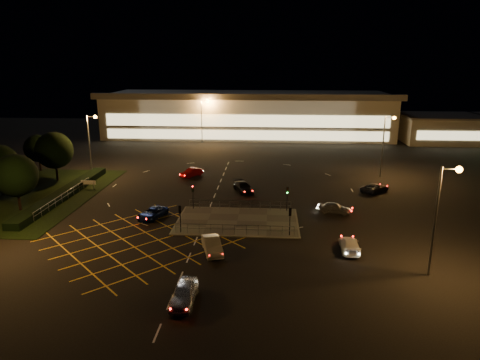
# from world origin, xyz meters

# --- Properties ---
(ground) EXTENTS (180.00, 180.00, 0.00)m
(ground) POSITION_xyz_m (0.00, 0.00, 0.00)
(ground) COLOR black
(ground) RESTS_ON ground
(pedestrian_island) EXTENTS (14.00, 9.00, 0.12)m
(pedestrian_island) POSITION_xyz_m (2.00, -2.00, 0.06)
(pedestrian_island) COLOR #4C4944
(pedestrian_island) RESTS_ON ground
(grass_verge) EXTENTS (18.00, 30.00, 0.08)m
(grass_verge) POSITION_xyz_m (-28.00, 6.00, 0.04)
(grass_verge) COLOR black
(grass_verge) RESTS_ON ground
(hedge) EXTENTS (2.00, 26.00, 1.00)m
(hedge) POSITION_xyz_m (-23.00, 6.00, 0.50)
(hedge) COLOR black
(hedge) RESTS_ON ground
(supermarket) EXTENTS (72.00, 26.50, 10.50)m
(supermarket) POSITION_xyz_m (0.00, 61.95, 5.31)
(supermarket) COLOR beige
(supermarket) RESTS_ON ground
(retail_unit_a) EXTENTS (18.80, 14.80, 6.35)m
(retail_unit_a) POSITION_xyz_m (46.00, 53.97, 3.21)
(retail_unit_a) COLOR beige
(retail_unit_a) RESTS_ON ground
(streetlight_se) EXTENTS (1.78, 0.56, 10.03)m
(streetlight_se) POSITION_xyz_m (20.44, -14.00, 6.56)
(streetlight_se) COLOR slate
(streetlight_se) RESTS_ON ground
(streetlight_nw) EXTENTS (1.78, 0.56, 10.03)m
(streetlight_nw) POSITION_xyz_m (-23.56, 18.00, 6.56)
(streetlight_nw) COLOR slate
(streetlight_nw) RESTS_ON ground
(streetlight_ne) EXTENTS (1.78, 0.56, 10.03)m
(streetlight_ne) POSITION_xyz_m (24.44, 20.00, 6.56)
(streetlight_ne) COLOR slate
(streetlight_ne) RESTS_ON ground
(streetlight_far_left) EXTENTS (1.78, 0.56, 10.03)m
(streetlight_far_left) POSITION_xyz_m (-9.56, 48.00, 6.56)
(streetlight_far_left) COLOR slate
(streetlight_far_left) RESTS_ON ground
(streetlight_far_right) EXTENTS (1.78, 0.56, 10.03)m
(streetlight_far_right) POSITION_xyz_m (30.44, 50.00, 6.56)
(streetlight_far_right) COLOR slate
(streetlight_far_right) RESTS_ON ground
(signal_sw) EXTENTS (0.28, 0.30, 3.15)m
(signal_sw) POSITION_xyz_m (-4.00, -5.99, 2.37)
(signal_sw) COLOR black
(signal_sw) RESTS_ON pedestrian_island
(signal_se) EXTENTS (0.28, 0.30, 3.15)m
(signal_se) POSITION_xyz_m (8.00, -5.99, 2.37)
(signal_se) COLOR black
(signal_se) RESTS_ON pedestrian_island
(signal_nw) EXTENTS (0.28, 0.30, 3.15)m
(signal_nw) POSITION_xyz_m (-4.00, 1.99, 2.37)
(signal_nw) COLOR black
(signal_nw) RESTS_ON pedestrian_island
(signal_ne) EXTENTS (0.28, 0.30, 3.15)m
(signal_ne) POSITION_xyz_m (8.00, 1.99, 2.37)
(signal_ne) COLOR black
(signal_ne) RESTS_ON pedestrian_island
(tree_c) EXTENTS (5.76, 5.76, 7.84)m
(tree_c) POSITION_xyz_m (-28.00, 14.00, 4.95)
(tree_c) COLOR black
(tree_c) RESTS_ON ground
(tree_d) EXTENTS (4.68, 4.68, 6.37)m
(tree_d) POSITION_xyz_m (-34.00, 20.00, 4.02)
(tree_d) COLOR black
(tree_d) RESTS_ON ground
(tree_e) EXTENTS (5.40, 5.40, 7.35)m
(tree_e) POSITION_xyz_m (-26.00, 0.00, 4.64)
(tree_e) COLOR black
(tree_e) RESTS_ON ground
(car_near_silver) EXTENTS (1.86, 4.61, 1.57)m
(car_near_silver) POSITION_xyz_m (-0.88, -19.92, 0.78)
(car_near_silver) COLOR #B7B9BF
(car_near_silver) RESTS_ON ground
(car_queue_white) EXTENTS (2.83, 4.79, 1.49)m
(car_queue_white) POSITION_xyz_m (0.14, -10.63, 0.75)
(car_queue_white) COLOR #BEBEBE
(car_queue_white) RESTS_ON ground
(car_left_blue) EXTENTS (3.48, 4.99, 1.26)m
(car_left_blue) POSITION_xyz_m (-8.41, -1.53, 0.63)
(car_left_blue) COLOR #0B1746
(car_left_blue) RESTS_ON ground
(car_far_dkgrey) EXTENTS (3.71, 5.15, 1.39)m
(car_far_dkgrey) POSITION_xyz_m (1.98, 10.09, 0.69)
(car_far_dkgrey) COLOR black
(car_far_dkgrey) RESTS_ON ground
(car_right_silver) EXTENTS (4.25, 2.52, 1.36)m
(car_right_silver) POSITION_xyz_m (13.97, 1.83, 0.68)
(car_right_silver) COLOR #A2A3A9
(car_right_silver) RESTS_ON ground
(car_circ_red) EXTENTS (3.65, 4.21, 1.37)m
(car_circ_red) POSITION_xyz_m (-7.10, 18.12, 0.69)
(car_circ_red) COLOR maroon
(car_circ_red) RESTS_ON ground
(car_east_grey) EXTENTS (4.97, 4.69, 1.30)m
(car_east_grey) POSITION_xyz_m (21.11, 11.28, 0.65)
(car_east_grey) COLOR black
(car_east_grey) RESTS_ON ground
(car_approach_white) EXTENTS (2.01, 4.52, 1.29)m
(car_approach_white) POSITION_xyz_m (13.87, -9.34, 0.64)
(car_approach_white) COLOR silver
(car_approach_white) RESTS_ON ground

